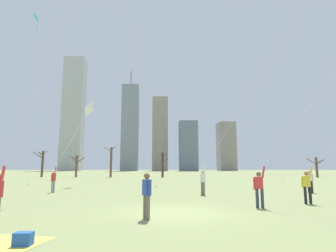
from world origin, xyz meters
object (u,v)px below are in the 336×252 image
(kite_flyer_midfield_center_red, at_px, (223,148))
(picnic_spot, at_px, (16,240))
(bystander_far_off_by_trees, at_px, (147,193))
(kite_flyer_foreground_right_white, at_px, (65,157))
(bystander_watching_nearby, at_px, (310,180))
(kite_flyer_far_back_green, at_px, (18,142))
(kite_flyer_midfield_right_orange, at_px, (277,162))
(bare_tree_leftmost, at_px, (111,161))
(bare_tree_rightmost, at_px, (42,163))
(bare_tree_left_of_center, at_px, (317,166))
(distant_kite_drifting_left_teal, at_px, (35,36))
(bare_tree_right_of_center, at_px, (76,164))
(bare_tree_center, at_px, (163,164))

(kite_flyer_midfield_center_red, xyz_separation_m, picnic_spot, (-7.48, -9.68, -2.93))
(bystander_far_off_by_trees, relative_size, picnic_spot, 0.77)
(kite_flyer_foreground_right_white, relative_size, bystander_watching_nearby, 5.42)
(kite_flyer_far_back_green, distance_m, picnic_spot, 3.60)
(kite_flyer_midfield_right_orange, relative_size, bare_tree_leftmost, 1.75)
(picnic_spot, bearing_deg, bare_tree_leftmost, 96.06)
(kite_flyer_foreground_right_white, height_order, bare_tree_rightmost, kite_flyer_foreground_right_white)
(bare_tree_leftmost, bearing_deg, bystander_far_off_by_trees, -79.61)
(bare_tree_left_of_center, bearing_deg, kite_flyer_midfield_center_red, -127.78)
(kite_flyer_midfield_center_red, height_order, bare_tree_left_of_center, kite_flyer_midfield_center_red)
(bystander_far_off_by_trees, xyz_separation_m, distant_kite_drifting_left_teal, (-12.26, 17.74, 14.52))
(kite_flyer_far_back_green, bearing_deg, kite_flyer_foreground_right_white, 101.35)
(distant_kite_drifting_left_teal, distance_m, bare_tree_left_of_center, 49.99)
(kite_flyer_midfield_right_orange, xyz_separation_m, distant_kite_drifting_left_teal, (-18.11, 15.43, 13.36))
(bystander_watching_nearby, bearing_deg, bare_tree_right_of_center, 126.85)
(kite_flyer_foreground_right_white, height_order, bystander_far_off_by_trees, kite_flyer_foreground_right_white)
(kite_flyer_foreground_right_white, distance_m, picnic_spot, 16.47)
(bystander_watching_nearby, bearing_deg, kite_flyer_far_back_green, -146.51)
(kite_flyer_far_back_green, relative_size, bare_tree_left_of_center, 4.53)
(bystander_far_off_by_trees, relative_size, distant_kite_drifting_left_teal, 0.09)
(bystander_far_off_by_trees, xyz_separation_m, bare_tree_right_of_center, (-14.74, 44.60, 1.49))
(kite_flyer_far_back_green, distance_m, distant_kite_drifting_left_teal, 23.90)
(picnic_spot, height_order, bare_tree_left_of_center, bare_tree_left_of_center)
(kite_flyer_far_back_green, height_order, kite_flyer_midfield_right_orange, kite_flyer_far_back_green)
(bare_tree_leftmost, relative_size, bare_tree_center, 1.25)
(kite_flyer_midfield_center_red, relative_size, bystander_watching_nearby, 9.49)
(bare_tree_leftmost, bearing_deg, bare_tree_right_of_center, 167.20)
(kite_flyer_midfield_right_orange, bearing_deg, picnic_spot, -149.00)
(kite_flyer_midfield_center_red, height_order, bare_tree_right_of_center, kite_flyer_midfield_center_red)
(kite_flyer_midfield_center_red, relative_size, kite_flyer_foreground_right_white, 1.75)
(bystander_watching_nearby, distance_m, bare_tree_right_of_center, 43.75)
(kite_flyer_foreground_right_white, bearing_deg, kite_flyer_far_back_green, -78.65)
(bystander_watching_nearby, height_order, bare_tree_rightmost, bare_tree_rightmost)
(kite_flyer_foreground_right_white, xyz_separation_m, bare_tree_leftmost, (-0.94, 30.27, 0.31))
(picnic_spot, distance_m, bare_tree_leftmost, 46.40)
(picnic_spot, bearing_deg, bystander_far_off_by_trees, 45.08)
(picnic_spot, relative_size, bare_tree_rightmost, 0.40)
(bystander_far_off_by_trees, distance_m, distant_kite_drifting_left_teal, 26.00)
(kite_flyer_midfield_right_orange, height_order, bare_tree_left_of_center, kite_flyer_midfield_right_orange)
(kite_flyer_far_back_green, height_order, picnic_spot, kite_flyer_far_back_green)
(kite_flyer_far_back_green, height_order, kite_flyer_midfield_center_red, kite_flyer_far_back_green)
(kite_flyer_midfield_right_orange, distance_m, bare_tree_rightmost, 50.59)
(kite_flyer_midfield_center_red, distance_m, kite_flyer_midfield_right_orange, 4.67)
(bystander_far_off_by_trees, bearing_deg, bare_tree_center, 87.42)
(bare_tree_rightmost, bearing_deg, bare_tree_center, -3.97)
(bare_tree_rightmost, xyz_separation_m, bare_tree_left_of_center, (51.77, -4.83, -0.75))
(kite_flyer_midfield_right_orange, bearing_deg, bystander_watching_nearby, 52.37)
(bystander_far_off_by_trees, height_order, bystander_watching_nearby, same)
(bare_tree_center, relative_size, bare_tree_left_of_center, 1.26)
(kite_flyer_midfield_center_red, distance_m, bare_tree_rightmost, 46.19)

